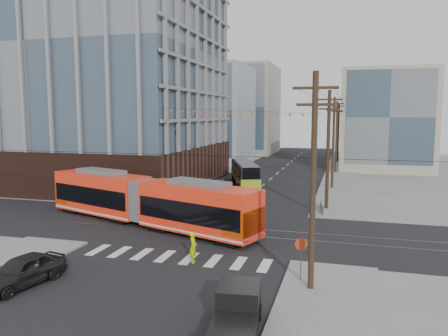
# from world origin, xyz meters

# --- Properties ---
(ground) EXTENTS (160.00, 160.00, 0.00)m
(ground) POSITION_xyz_m (0.00, 0.00, 0.00)
(ground) COLOR slate
(office_building) EXTENTS (30.00, 25.00, 28.60)m
(office_building) POSITION_xyz_m (-22.00, 23.00, 14.30)
(office_building) COLOR #381E16
(office_building) RESTS_ON ground
(bg_bldg_nw_near) EXTENTS (18.00, 16.00, 18.00)m
(bg_bldg_nw_near) POSITION_xyz_m (-17.00, 52.00, 9.00)
(bg_bldg_nw_near) COLOR #8C99A5
(bg_bldg_nw_near) RESTS_ON ground
(bg_bldg_ne_near) EXTENTS (14.00, 14.00, 16.00)m
(bg_bldg_ne_near) POSITION_xyz_m (16.00, 48.00, 8.00)
(bg_bldg_ne_near) COLOR gray
(bg_bldg_ne_near) RESTS_ON ground
(bg_bldg_nw_far) EXTENTS (16.00, 18.00, 20.00)m
(bg_bldg_nw_far) POSITION_xyz_m (-14.00, 72.00, 10.00)
(bg_bldg_nw_far) COLOR gray
(bg_bldg_nw_far) RESTS_ON ground
(bg_bldg_ne_far) EXTENTS (16.00, 16.00, 14.00)m
(bg_bldg_ne_far) POSITION_xyz_m (18.00, 68.00, 7.00)
(bg_bldg_ne_far) COLOR #8C99A5
(bg_bldg_ne_far) RESTS_ON ground
(utility_pole_near) EXTENTS (0.30, 0.30, 11.00)m
(utility_pole_near) POSITION_xyz_m (8.50, -6.00, 5.50)
(utility_pole_near) COLOR black
(utility_pole_near) RESTS_ON ground
(utility_pole_far) EXTENTS (0.30, 0.30, 11.00)m
(utility_pole_far) POSITION_xyz_m (8.50, 56.00, 5.50)
(utility_pole_far) COLOR black
(utility_pole_far) RESTS_ON ground
(streetcar) EXTENTS (20.40, 9.76, 3.98)m
(streetcar) POSITION_xyz_m (-5.46, 3.97, 1.99)
(streetcar) COLOR #FF3014
(streetcar) RESTS_ON ground
(city_bus) EXTENTS (6.00, 10.99, 3.08)m
(city_bus) POSITION_xyz_m (-2.23, 25.56, 1.54)
(city_bus) COLOR black
(city_bus) RESTS_ON ground
(pickup_truck) EXTENTS (2.37, 5.13, 1.68)m
(pickup_truck) POSITION_xyz_m (5.97, -11.64, 0.84)
(pickup_truck) COLOR black
(pickup_truck) RESTS_ON ground
(black_sedan) EXTENTS (2.80, 5.03, 1.62)m
(black_sedan) POSITION_xyz_m (-6.08, -9.43, 0.81)
(black_sedan) COLOR black
(black_sedan) RESTS_ON ground
(parked_car_silver) EXTENTS (2.82, 4.27, 1.33)m
(parked_car_silver) POSITION_xyz_m (-5.96, 12.43, 0.67)
(parked_car_silver) COLOR #B5BBC3
(parked_car_silver) RESTS_ON ground
(parked_car_white) EXTENTS (2.10, 4.72, 1.35)m
(parked_car_white) POSITION_xyz_m (-5.01, 18.28, 0.67)
(parked_car_white) COLOR white
(parked_car_white) RESTS_ON ground
(parked_car_grey) EXTENTS (3.45, 4.67, 1.18)m
(parked_car_grey) POSITION_xyz_m (-5.97, 23.67, 0.59)
(parked_car_grey) COLOR #515661
(parked_car_grey) RESTS_ON ground
(pedestrian) EXTENTS (0.58, 0.76, 1.88)m
(pedestrian) POSITION_xyz_m (1.29, -3.55, 0.94)
(pedestrian) COLOR #BDDB05
(pedestrian) RESTS_ON ground
(stop_sign) EXTENTS (0.85, 0.85, 2.29)m
(stop_sign) POSITION_xyz_m (7.89, -5.03, 1.14)
(stop_sign) COLOR #AF3612
(stop_sign) RESTS_ON ground
(jersey_barrier) EXTENTS (1.34, 3.83, 0.75)m
(jersey_barrier) POSITION_xyz_m (8.30, 12.55, 0.37)
(jersey_barrier) COLOR gray
(jersey_barrier) RESTS_ON ground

